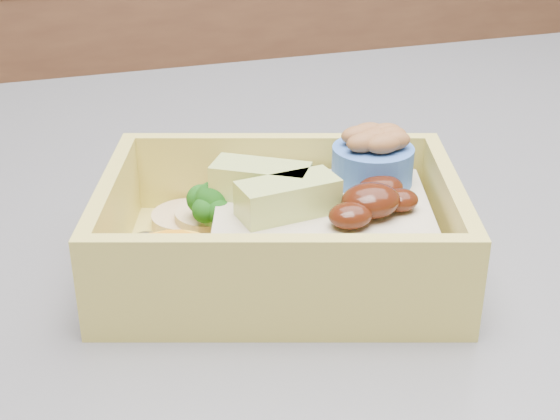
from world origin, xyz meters
name	(u,v)px	position (x,y,z in m)	size (l,w,h in m)	color
bento_box	(292,228)	(0.06, -0.11, 0.95)	(0.23, 0.20, 0.07)	#CFBF55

